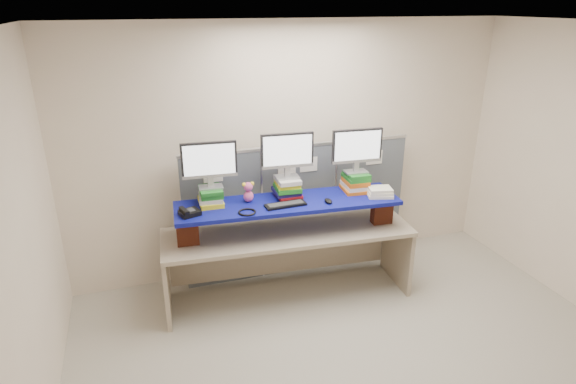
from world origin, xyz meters
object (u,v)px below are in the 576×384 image
object	(u,v)px
monitor_center	(287,153)
keyboard	(285,205)
desk	(288,244)
monitor_left	(209,162)
monitor_right	(357,148)
desk_phone	(189,212)
blue_board	(288,203)

from	to	relation	value
monitor_center	keyboard	bearing A→B (deg)	-108.11
desk	keyboard	world-z (taller)	keyboard
monitor_center	monitor_left	bearing A→B (deg)	180.00
monitor_right	keyboard	size ratio (longest dim) A/B	1.29
monitor_right	desk_phone	bearing A→B (deg)	-172.76
monitor_right	desk_phone	xyz separation A→B (m)	(-1.74, -0.08, -0.44)
blue_board	keyboard	world-z (taller)	keyboard
monitor_center	monitor_right	xyz separation A→B (m)	(0.73, -0.06, -0.00)
monitor_right	desk	bearing A→B (deg)	-171.08
desk	monitor_center	xyz separation A→B (m)	(0.03, 0.12, 0.95)
desk	keyboard	distance (m)	0.51
monitor_left	keyboard	distance (m)	0.84
monitor_center	monitor_right	size ratio (longest dim) A/B	1.00
desk	keyboard	size ratio (longest dim) A/B	6.29
monitor_right	keyboard	bearing A→B (deg)	-164.55
blue_board	monitor_center	size ratio (longest dim) A/B	4.21
blue_board	monitor_left	bearing A→B (deg)	170.94
monitor_center	monitor_right	bearing A→B (deg)	0.00
monitor_center	keyboard	xyz separation A→B (m)	(-0.09, -0.22, -0.46)
blue_board	monitor_left	distance (m)	0.88
desk	monitor_center	distance (m)	0.96
blue_board	monitor_right	world-z (taller)	monitor_right
monitor_right	desk_phone	world-z (taller)	monitor_right
monitor_left	desk_phone	xyz separation A→B (m)	(-0.25, -0.20, -0.40)
monitor_left	desk	bearing A→B (deg)	-9.06
blue_board	desk_phone	size ratio (longest dim) A/B	10.45
monitor_left	monitor_center	bearing A→B (deg)	-0.00
blue_board	keyboard	distance (m)	0.12
monitor_center	keyboard	distance (m)	0.51
desk	monitor_center	size ratio (longest dim) A/B	4.89
blue_board	desk_phone	world-z (taller)	desk_phone
desk	monitor_right	world-z (taller)	monitor_right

